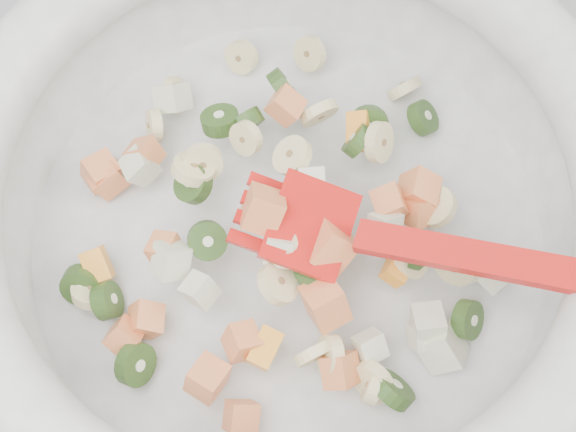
{
  "coord_description": "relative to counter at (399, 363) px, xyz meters",
  "views": [
    {
      "loc": [
        -0.13,
        1.18,
        1.46
      ],
      "look_at": [
        -0.13,
        1.41,
        0.95
      ],
      "focal_mm": 55.0,
      "sensor_mm": 36.0,
      "label": 1
    }
  ],
  "objects": [
    {
      "name": "counter",
      "position": [
        0.0,
        0.0,
        0.0
      ],
      "size": [
        2.0,
        0.6,
        0.9
      ],
      "primitive_type": "cube",
      "color": "#99999E",
      "rests_on": "ground"
    },
    {
      "name": "mixing_bowl",
      "position": [
        -0.13,
        -0.04,
        0.52
      ],
      "size": [
        0.44,
        0.44,
        0.12
      ],
      "color": "silver",
      "rests_on": "counter"
    }
  ]
}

